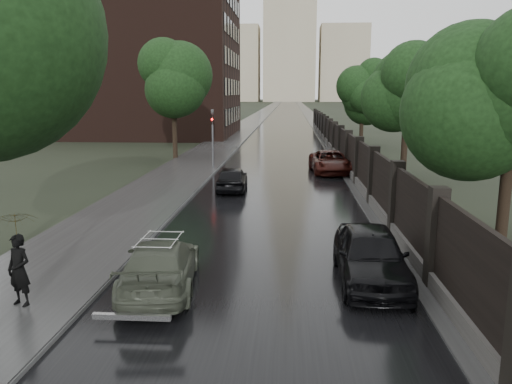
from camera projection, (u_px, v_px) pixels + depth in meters
The scene contains 15 objects.
road at pixel (288, 106), 194.51m from camera, with size 8.00×420.00×0.02m, color black.
sidewalk_left at pixel (273, 106), 194.89m from camera, with size 4.00×420.00×0.16m, color #2D2D2D.
verge_right at pixel (302, 106), 194.14m from camera, with size 3.00×420.00×0.08m, color #2D2D2D.
fence_right at pixel (338, 145), 39.41m from camera, with size 0.45×75.72×2.70m.
tree_left_far at pixel (173, 90), 37.44m from camera, with size 4.25×4.25×7.39m.
tree_right_b at pixel (407, 95), 28.65m from camera, with size 4.08×4.08×7.01m.
tree_right_c at pixel (363, 94), 46.26m from camera, with size 4.08×4.08×7.01m.
traffic_light at pixel (213, 134), 32.86m from camera, with size 0.16×0.32×4.00m.
brick_building at pixel (131, 50), 58.71m from camera, with size 24.00×18.00×20.00m, color black.
stalinist_tower at pixel (290, 36), 294.67m from camera, with size 92.00×30.00×159.00m.
volga_sedan at pixel (160, 265), 12.96m from camera, with size 1.82×4.47×1.30m, color #454B3C.
hatchback_left at pixel (232, 178), 26.07m from camera, with size 1.53×3.81×1.30m, color black.
car_right_near at pixel (371, 255), 13.42m from camera, with size 1.79×4.45×1.52m, color black.
car_right_far at pixel (330, 162), 31.90m from camera, with size 2.37×5.13×1.43m, color black.
pedestrian_umbrella at pixel (15, 232), 11.37m from camera, with size 1.26×1.27×2.66m.
Camera 1 is at (0.78, -7.71, 5.04)m, focal length 35.00 mm.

